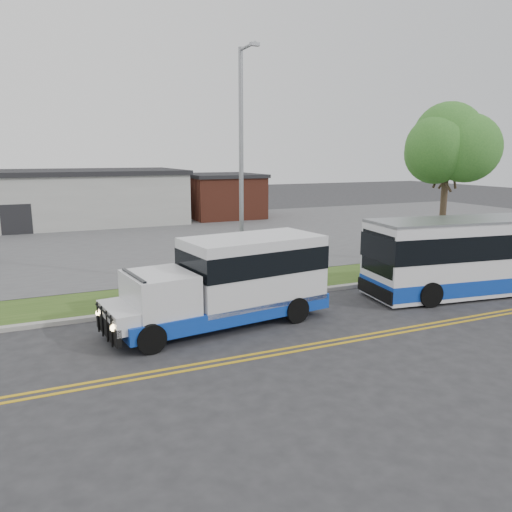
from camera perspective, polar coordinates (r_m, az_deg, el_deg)
name	(u,v)px	position (r m, az deg, el deg)	size (l,w,h in m)	color
ground	(193,317)	(17.60, -7.26, -6.98)	(140.00, 140.00, 0.00)	#28282B
lane_line_north	(233,358)	(14.18, -2.69, -11.54)	(70.00, 0.12, 0.01)	gold
lane_line_south	(237,362)	(13.92, -2.24, -11.99)	(70.00, 0.12, 0.01)	gold
curb	(184,307)	(18.58, -8.25, -5.75)	(80.00, 0.30, 0.15)	#9E9B93
verge	(172,295)	(20.26, -9.63, -4.41)	(80.00, 3.30, 0.10)	#304B19
parking_lot	(117,240)	(33.81, -15.57, 1.73)	(80.00, 25.00, 0.10)	#4C4C4F
commercial_building	(17,199)	(43.18, -25.66, 5.92)	(25.40, 10.40, 4.35)	#9E9E99
brick_wing	(221,196)	(44.83, -3.99, 6.90)	(6.30, 7.30, 3.90)	brown
tree_east	(448,141)	(26.66, 21.11, 12.17)	(5.20, 5.20, 8.33)	#3A2620
streetlight_near	(242,163)	(20.27, -1.62, 10.61)	(0.35, 1.53, 9.50)	gray
shuttle_bus	(234,278)	(16.58, -2.57, -2.55)	(7.70, 3.39, 2.86)	#0F38A7
transit_bus	(495,254)	(22.66, 25.64, 0.19)	(11.27, 3.83, 3.07)	silver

